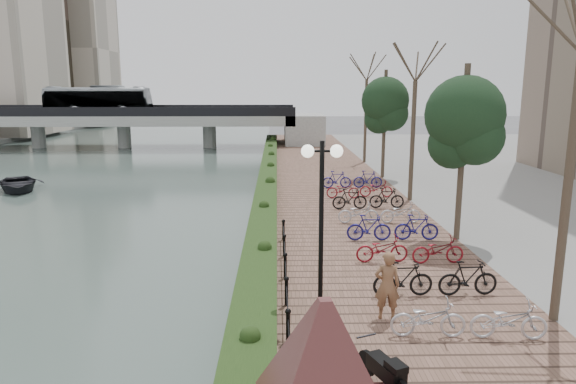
{
  "coord_description": "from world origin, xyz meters",
  "views": [
    {
      "loc": [
        1.17,
        -9.69,
        6.08
      ],
      "look_at": [
        1.61,
        10.69,
        2.0
      ],
      "focal_mm": 32.0,
      "sensor_mm": 36.0,
      "label": 1
    }
  ],
  "objects_px": {
    "motorcycle": "(383,369)",
    "boat": "(17,183)",
    "granite_monument": "(324,374)",
    "pedestrian": "(387,285)",
    "lamppost": "(322,189)"
  },
  "relations": [
    {
      "from": "motorcycle",
      "to": "boat",
      "type": "xyz_separation_m",
      "value": [
        -17.79,
        22.28,
        -0.46
      ]
    },
    {
      "from": "motorcycle",
      "to": "boat",
      "type": "height_order",
      "value": "motorcycle"
    },
    {
      "from": "granite_monument",
      "to": "motorcycle",
      "type": "xyz_separation_m",
      "value": [
        1.26,
        1.54,
        -0.83
      ]
    },
    {
      "from": "motorcycle",
      "to": "pedestrian",
      "type": "distance_m",
      "value": 3.22
    },
    {
      "from": "granite_monument",
      "to": "boat",
      "type": "bearing_deg",
      "value": 124.76
    },
    {
      "from": "pedestrian",
      "to": "granite_monument",
      "type": "bearing_deg",
      "value": 72.23
    },
    {
      "from": "lamppost",
      "to": "boat",
      "type": "relative_size",
      "value": 1.01
    },
    {
      "from": "granite_monument",
      "to": "pedestrian",
      "type": "bearing_deg",
      "value": 66.9
    },
    {
      "from": "pedestrian",
      "to": "boat",
      "type": "distance_m",
      "value": 26.66
    },
    {
      "from": "granite_monument",
      "to": "lamppost",
      "type": "height_order",
      "value": "lamppost"
    },
    {
      "from": "lamppost",
      "to": "boat",
      "type": "distance_m",
      "value": 25.43
    },
    {
      "from": "granite_monument",
      "to": "lamppost",
      "type": "xyz_separation_m",
      "value": [
        0.38,
        5.1,
        1.93
      ]
    },
    {
      "from": "lamppost",
      "to": "motorcycle",
      "type": "xyz_separation_m",
      "value": [
        0.89,
        -3.56,
        -2.76
      ]
    },
    {
      "from": "granite_monument",
      "to": "boat",
      "type": "relative_size",
      "value": 1.1
    },
    {
      "from": "pedestrian",
      "to": "boat",
      "type": "height_order",
      "value": "pedestrian"
    }
  ]
}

